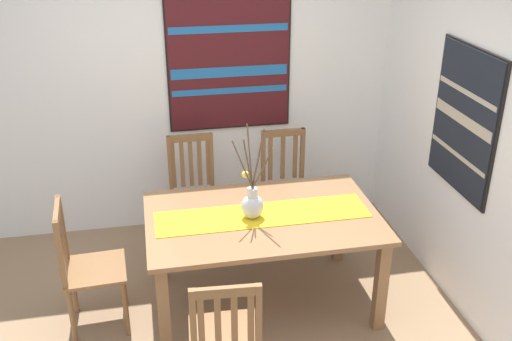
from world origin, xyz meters
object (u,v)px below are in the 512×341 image
at_px(dining_table, 262,228).
at_px(chair_3, 193,191).
at_px(painting_on_side_wall, 465,120).
at_px(painting_on_back_wall, 229,60).
at_px(chair_0, 225,337).
at_px(chair_2, 286,185).
at_px(centerpiece_vase, 252,202).
at_px(chair_1, 85,265).

height_order(dining_table, chair_3, chair_3).
bearing_deg(painting_on_side_wall, painting_on_back_wall, 134.81).
xyz_separation_m(chair_0, chair_2, (0.82, 1.86, 0.00)).
bearing_deg(centerpiece_vase, chair_3, 108.84).
height_order(chair_3, painting_on_back_wall, painting_on_back_wall).
height_order(chair_2, chair_3, chair_3).
xyz_separation_m(chair_3, painting_on_back_wall, (0.39, 0.40, 1.03)).
bearing_deg(chair_1, chair_2, 29.77).
height_order(chair_0, painting_on_side_wall, painting_on_side_wall).
height_order(chair_1, chair_2, chair_2).
bearing_deg(painting_on_side_wall, chair_0, -155.68).
distance_m(painting_on_back_wall, painting_on_side_wall, 2.05).
xyz_separation_m(centerpiece_vase, chair_3, (-0.33, 0.98, -0.36)).
height_order(centerpiece_vase, painting_on_side_wall, painting_on_side_wall).
relative_size(centerpiece_vase, chair_3, 0.71).
height_order(chair_2, painting_on_back_wall, painting_on_back_wall).
distance_m(chair_0, chair_1, 1.24).
bearing_deg(dining_table, centerpiece_vase, -161.85).
distance_m(chair_2, chair_3, 0.82).
relative_size(centerpiece_vase, chair_0, 0.74).
height_order(chair_0, chair_2, chair_2).
relative_size(chair_2, painting_on_back_wall, 0.79).
bearing_deg(painting_on_back_wall, dining_table, -89.22).
bearing_deg(chair_1, centerpiece_vase, 0.20).
distance_m(chair_1, painting_on_back_wall, 2.13).
bearing_deg(chair_0, chair_1, 133.30).
xyz_separation_m(dining_table, chair_2, (0.41, 0.93, -0.15)).
relative_size(chair_0, chair_2, 0.97).
height_order(chair_0, chair_1, chair_1).
distance_m(centerpiece_vase, chair_3, 1.09).
bearing_deg(chair_3, dining_table, -66.52).
relative_size(dining_table, chair_0, 1.76).
bearing_deg(chair_3, chair_1, -131.08).
height_order(centerpiece_vase, chair_3, centerpiece_vase).
xyz_separation_m(chair_3, painting_on_side_wall, (1.84, -1.05, 0.90)).
bearing_deg(chair_2, dining_table, -113.72).
bearing_deg(chair_3, chair_2, -1.56).
height_order(chair_0, painting_on_back_wall, painting_on_back_wall).
bearing_deg(chair_0, chair_3, 89.89).
distance_m(centerpiece_vase, chair_0, 1.04).
relative_size(chair_1, chair_2, 1.00).
bearing_deg(chair_2, chair_1, -150.23).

